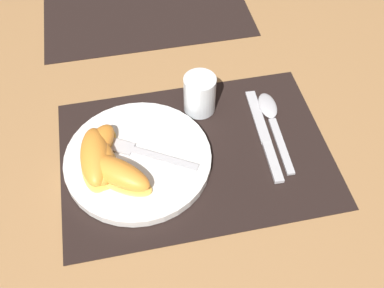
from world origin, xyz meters
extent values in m
plane|color=#A37547|center=(0.00, 0.00, 0.00)|extent=(3.00, 3.00, 0.00)
cube|color=black|center=(0.00, 0.00, 0.00)|extent=(0.48, 0.33, 0.00)
cube|color=black|center=(-0.03, 0.46, 0.00)|extent=(0.48, 0.33, 0.00)
cylinder|color=white|center=(-0.10, 0.00, 0.01)|extent=(0.26, 0.26, 0.02)
cylinder|color=silver|center=(0.03, 0.10, 0.04)|extent=(0.06, 0.06, 0.08)
cylinder|color=yellow|center=(0.03, 0.10, 0.02)|extent=(0.05, 0.05, 0.04)
cube|color=#BCBCC1|center=(0.13, -0.05, 0.01)|extent=(0.02, 0.09, 0.01)
cube|color=#BCBCC1|center=(0.13, 0.06, 0.01)|extent=(0.03, 0.13, 0.01)
cube|color=#BCBCC1|center=(0.15, -0.02, 0.01)|extent=(0.02, 0.13, 0.01)
ellipsoid|color=#BCBCC1|center=(0.16, 0.08, 0.01)|extent=(0.04, 0.07, 0.01)
cube|color=#BCBCC1|center=(-0.06, -0.02, 0.02)|extent=(0.11, 0.07, 0.00)
cube|color=#BCBCC1|center=(-0.14, 0.03, 0.02)|extent=(0.08, 0.06, 0.00)
ellipsoid|color=#F7C656|center=(-0.17, 0.03, 0.02)|extent=(0.09, 0.11, 0.01)
ellipsoid|color=orange|center=(-0.17, 0.03, 0.04)|extent=(0.09, 0.10, 0.03)
ellipsoid|color=#F7C656|center=(-0.17, 0.00, 0.02)|extent=(0.06, 0.13, 0.01)
ellipsoid|color=orange|center=(-0.17, 0.00, 0.04)|extent=(0.05, 0.12, 0.04)
ellipsoid|color=#F7C656|center=(-0.17, -0.01, 0.02)|extent=(0.06, 0.11, 0.01)
ellipsoid|color=orange|center=(-0.17, -0.01, 0.04)|extent=(0.06, 0.10, 0.03)
ellipsoid|color=#F7C656|center=(-0.14, -0.04, 0.02)|extent=(0.13, 0.12, 0.01)
ellipsoid|color=orange|center=(-0.14, -0.04, 0.04)|extent=(0.13, 0.12, 0.04)
camera|label=1|loc=(-0.10, -0.47, 0.65)|focal=42.00mm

